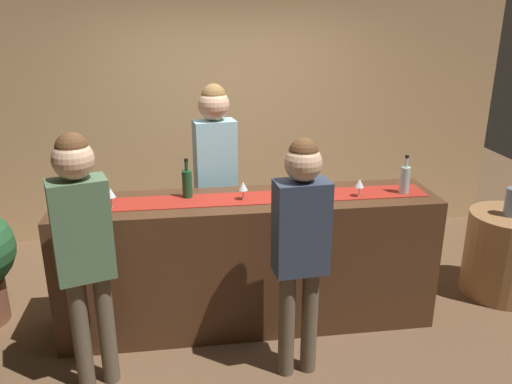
{
  "coord_description": "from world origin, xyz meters",
  "views": [
    {
      "loc": [
        -0.44,
        -3.57,
        2.36
      ],
      "look_at": [
        0.06,
        0.0,
        1.1
      ],
      "focal_mm": 36.16,
      "sensor_mm": 36.0,
      "label": 1
    }
  ],
  "objects_px": {
    "wine_bottle_green": "(187,183)",
    "customer_browsing": "(83,238)",
    "wine_glass_near_customer": "(359,184)",
    "wine_glass_mid_counter": "(243,187)",
    "wine_glass_far_end": "(111,194)",
    "round_side_table": "(505,254)",
    "customer_sipping": "(301,236)",
    "wine_bottle_clear": "(405,179)",
    "bartender": "(215,165)"
  },
  "relations": [
    {
      "from": "wine_bottle_green",
      "to": "customer_browsing",
      "type": "height_order",
      "value": "customer_browsing"
    },
    {
      "from": "wine_glass_near_customer",
      "to": "wine_glass_mid_counter",
      "type": "height_order",
      "value": "same"
    },
    {
      "from": "customer_browsing",
      "to": "wine_glass_far_end",
      "type": "bearing_deg",
      "value": 61.91
    },
    {
      "from": "round_side_table",
      "to": "customer_sipping",
      "type": "bearing_deg",
      "value": -158.47
    },
    {
      "from": "wine_bottle_clear",
      "to": "customer_browsing",
      "type": "relative_size",
      "value": 0.18
    },
    {
      "from": "customer_sipping",
      "to": "wine_glass_mid_counter",
      "type": "bearing_deg",
      "value": 110.24
    },
    {
      "from": "round_side_table",
      "to": "wine_glass_mid_counter",
      "type": "bearing_deg",
      "value": -175.9
    },
    {
      "from": "wine_glass_near_customer",
      "to": "customer_browsing",
      "type": "height_order",
      "value": "customer_browsing"
    },
    {
      "from": "bartender",
      "to": "customer_sipping",
      "type": "xyz_separation_m",
      "value": [
        0.46,
        -1.24,
        -0.13
      ]
    },
    {
      "from": "wine_bottle_green",
      "to": "round_side_table",
      "type": "height_order",
      "value": "wine_bottle_green"
    },
    {
      "from": "wine_bottle_green",
      "to": "customer_sipping",
      "type": "relative_size",
      "value": 0.18
    },
    {
      "from": "wine_bottle_green",
      "to": "wine_glass_near_customer",
      "type": "distance_m",
      "value": 1.28
    },
    {
      "from": "wine_glass_mid_counter",
      "to": "bartender",
      "type": "distance_m",
      "value": 0.63
    },
    {
      "from": "wine_bottle_clear",
      "to": "wine_glass_far_end",
      "type": "bearing_deg",
      "value": 179.95
    },
    {
      "from": "wine_glass_near_customer",
      "to": "round_side_table",
      "type": "xyz_separation_m",
      "value": [
        1.45,
        0.22,
        -0.78
      ]
    },
    {
      "from": "wine_bottle_green",
      "to": "wine_bottle_clear",
      "type": "xyz_separation_m",
      "value": [
        1.64,
        -0.13,
        0.0
      ]
    },
    {
      "from": "wine_glass_far_end",
      "to": "bartender",
      "type": "xyz_separation_m",
      "value": [
        0.78,
        0.63,
        -0.01
      ]
    },
    {
      "from": "wine_glass_near_customer",
      "to": "wine_glass_far_end",
      "type": "height_order",
      "value": "same"
    },
    {
      "from": "customer_sipping",
      "to": "wine_glass_near_customer",
      "type": "bearing_deg",
      "value": 40.64
    },
    {
      "from": "wine_glass_near_customer",
      "to": "customer_browsing",
      "type": "distance_m",
      "value": 1.98
    },
    {
      "from": "customer_sipping",
      "to": "wine_bottle_clear",
      "type": "bearing_deg",
      "value": 28.26
    },
    {
      "from": "wine_glass_far_end",
      "to": "customer_sipping",
      "type": "relative_size",
      "value": 0.09
    },
    {
      "from": "wine_glass_near_customer",
      "to": "customer_sipping",
      "type": "xyz_separation_m",
      "value": [
        -0.57,
        -0.58,
        -0.13
      ]
    },
    {
      "from": "wine_bottle_green",
      "to": "round_side_table",
      "type": "relative_size",
      "value": 0.41
    },
    {
      "from": "wine_bottle_clear",
      "to": "wine_glass_mid_counter",
      "type": "bearing_deg",
      "value": 178.98
    },
    {
      "from": "wine_glass_near_customer",
      "to": "wine_glass_far_end",
      "type": "bearing_deg",
      "value": 179.02
    },
    {
      "from": "bartender",
      "to": "wine_glass_near_customer",
      "type": "bearing_deg",
      "value": 138.35
    },
    {
      "from": "wine_bottle_clear",
      "to": "wine_glass_far_end",
      "type": "distance_m",
      "value": 2.17
    },
    {
      "from": "wine_glass_near_customer",
      "to": "bartender",
      "type": "height_order",
      "value": "bartender"
    },
    {
      "from": "wine_bottle_green",
      "to": "wine_glass_mid_counter",
      "type": "height_order",
      "value": "wine_bottle_green"
    },
    {
      "from": "wine_bottle_clear",
      "to": "round_side_table",
      "type": "xyz_separation_m",
      "value": [
        1.08,
        0.19,
        -0.79
      ]
    },
    {
      "from": "wine_glass_mid_counter",
      "to": "customer_browsing",
      "type": "relative_size",
      "value": 0.08
    },
    {
      "from": "wine_glass_far_end",
      "to": "customer_browsing",
      "type": "relative_size",
      "value": 0.08
    },
    {
      "from": "customer_sipping",
      "to": "customer_browsing",
      "type": "bearing_deg",
      "value": 172.81
    },
    {
      "from": "customer_sipping",
      "to": "customer_browsing",
      "type": "relative_size",
      "value": 0.96
    },
    {
      "from": "wine_bottle_clear",
      "to": "wine_bottle_green",
      "type": "bearing_deg",
      "value": 175.29
    },
    {
      "from": "customer_sipping",
      "to": "customer_browsing",
      "type": "distance_m",
      "value": 1.34
    },
    {
      "from": "wine_bottle_green",
      "to": "bartender",
      "type": "distance_m",
      "value": 0.55
    },
    {
      "from": "wine_bottle_clear",
      "to": "bartender",
      "type": "height_order",
      "value": "bartender"
    },
    {
      "from": "wine_bottle_clear",
      "to": "customer_browsing",
      "type": "height_order",
      "value": "customer_browsing"
    },
    {
      "from": "wine_bottle_clear",
      "to": "wine_glass_near_customer",
      "type": "distance_m",
      "value": 0.37
    },
    {
      "from": "wine_bottle_green",
      "to": "bartender",
      "type": "height_order",
      "value": "bartender"
    },
    {
      "from": "wine_glass_far_end",
      "to": "customer_sipping",
      "type": "distance_m",
      "value": 1.38
    },
    {
      "from": "wine_glass_far_end",
      "to": "bartender",
      "type": "relative_size",
      "value": 0.08
    },
    {
      "from": "wine_glass_near_customer",
      "to": "wine_glass_mid_counter",
      "type": "distance_m",
      "value": 0.87
    },
    {
      "from": "customer_sipping",
      "to": "round_side_table",
      "type": "distance_m",
      "value": 2.27
    },
    {
      "from": "bartender",
      "to": "customer_browsing",
      "type": "relative_size",
      "value": 1.06
    },
    {
      "from": "wine_glass_near_customer",
      "to": "customer_browsing",
      "type": "relative_size",
      "value": 0.08
    },
    {
      "from": "wine_glass_near_customer",
      "to": "wine_glass_far_end",
      "type": "relative_size",
      "value": 1.0
    },
    {
      "from": "wine_glass_near_customer",
      "to": "bartender",
      "type": "relative_size",
      "value": 0.08
    }
  ]
}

